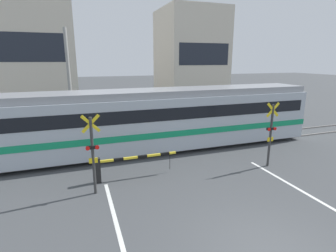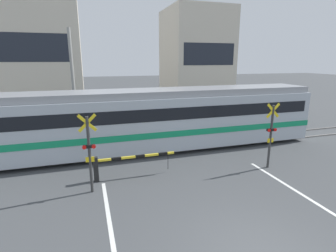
% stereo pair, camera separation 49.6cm
% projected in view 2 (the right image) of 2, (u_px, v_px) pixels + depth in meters
% --- Properties ---
extents(rail_track_near, '(50.00, 0.10, 0.08)m').
position_uv_depth(rail_track_near, '(166.00, 152.00, 14.46)').
color(rail_track_near, gray).
rests_on(rail_track_near, ground_plane).
extents(rail_track_far, '(50.00, 0.10, 0.08)m').
position_uv_depth(rail_track_far, '(159.00, 144.00, 15.79)').
color(rail_track_far, gray).
rests_on(rail_track_far, ground_plane).
extents(commuter_train, '(18.54, 2.70, 3.42)m').
position_uv_depth(commuter_train, '(157.00, 118.00, 14.59)').
color(commuter_train, '#ADB7C1').
rests_on(commuter_train, ground_plane).
extents(crossing_barrier_near, '(3.53, 0.20, 1.07)m').
position_uv_depth(crossing_barrier_near, '(117.00, 163.00, 11.15)').
color(crossing_barrier_near, black).
rests_on(crossing_barrier_near, ground_plane).
extents(crossing_barrier_far, '(3.53, 0.20, 1.07)m').
position_uv_depth(crossing_barrier_far, '(192.00, 123.00, 18.35)').
color(crossing_barrier_far, black).
rests_on(crossing_barrier_far, ground_plane).
extents(crossing_signal_left, '(0.68, 0.15, 3.09)m').
position_uv_depth(crossing_signal_left, '(89.00, 150.00, 9.76)').
color(crossing_signal_left, '#333333').
rests_on(crossing_signal_left, ground_plane).
extents(crossing_signal_right, '(0.68, 0.15, 3.09)m').
position_uv_depth(crossing_signal_right, '(271.00, 133.00, 12.09)').
color(crossing_signal_right, '#333333').
rests_on(crossing_signal_right, ground_plane).
extents(pedestrian, '(0.38, 0.24, 1.80)m').
position_uv_depth(pedestrian, '(133.00, 116.00, 19.04)').
color(pedestrian, '#33384C').
rests_on(pedestrian, ground_plane).
extents(building_left_of_street, '(7.95, 6.59, 10.73)m').
position_uv_depth(building_left_of_street, '(34.00, 55.00, 22.99)').
color(building_left_of_street, beige).
rests_on(building_left_of_street, ground_plane).
extents(building_right_of_street, '(6.07, 6.59, 10.01)m').
position_uv_depth(building_right_of_street, '(195.00, 60.00, 27.52)').
color(building_right_of_street, beige).
rests_on(building_right_of_street, ground_plane).
extents(utility_pole_streetside, '(0.22, 0.22, 7.02)m').
position_uv_depth(utility_pole_streetside, '(73.00, 82.00, 17.74)').
color(utility_pole_streetside, gray).
rests_on(utility_pole_streetside, ground_plane).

